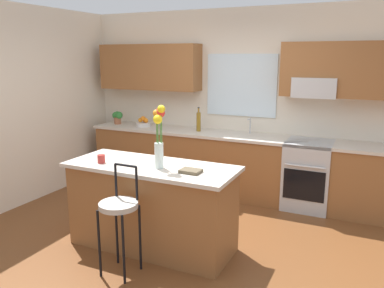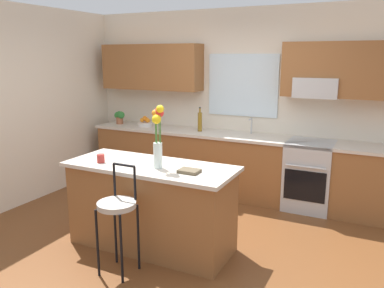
{
  "view_description": "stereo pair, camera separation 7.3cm",
  "coord_description": "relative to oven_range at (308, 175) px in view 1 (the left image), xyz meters",
  "views": [
    {
      "loc": [
        1.8,
        -3.51,
        2.02
      ],
      "look_at": [
        -0.12,
        0.55,
        1.0
      ],
      "focal_mm": 36.32,
      "sensor_mm": 36.0,
      "label": 1
    },
    {
      "loc": [
        1.87,
        -3.48,
        2.02
      ],
      "look_at": [
        -0.12,
        0.55,
        1.0
      ],
      "focal_mm": 36.32,
      "sensor_mm": 36.0,
      "label": 2
    }
  ],
  "objects": [
    {
      "name": "back_wall_assembly",
      "position": [
        -1.05,
        0.31,
        1.05
      ],
      "size": [
        5.6,
        0.5,
        2.7
      ],
      "color": "beige",
      "rests_on": "ground"
    },
    {
      "name": "oven_range",
      "position": [
        0.0,
        0.0,
        0.0
      ],
      "size": [
        0.6,
        0.64,
        0.92
      ],
      "color": "#B7BABC",
      "rests_on": "ground"
    },
    {
      "name": "kitchen_island",
      "position": [
        -1.31,
        -1.87,
        0.0
      ],
      "size": [
        1.8,
        0.73,
        0.92
      ],
      "color": "brown",
      "rests_on": "ground"
    },
    {
      "name": "wall_left",
      "position": [
        -3.63,
        -1.38,
        0.89
      ],
      "size": [
        0.12,
        4.6,
        2.7
      ],
      "primitive_type": "cube",
      "color": "beige",
      "rests_on": "ground"
    },
    {
      "name": "ground_plane",
      "position": [
        -1.07,
        -1.68,
        -0.46
      ],
      "size": [
        14.0,
        14.0,
        0.0
      ],
      "primitive_type": "plane",
      "color": "brown"
    },
    {
      "name": "mug_ceramic",
      "position": [
        -1.82,
        -2.03,
        0.51
      ],
      "size": [
        0.08,
        0.08,
        0.09
      ],
      "primitive_type": "cylinder",
      "color": "#A52D28",
      "rests_on": "kitchen_island"
    },
    {
      "name": "cookbook",
      "position": [
        -0.82,
        -1.94,
        0.48
      ],
      "size": [
        0.2,
        0.15,
        0.03
      ],
      "primitive_type": "cube",
      "color": "brown",
      "rests_on": "kitchen_island"
    },
    {
      "name": "sink_faucet",
      "position": [
        -0.88,
        0.17,
        0.6
      ],
      "size": [
        0.02,
        0.13,
        0.23
      ],
      "color": "#B7BABC",
      "rests_on": "counter_run"
    },
    {
      "name": "bar_stool_near",
      "position": [
        -1.31,
        -2.45,
        0.18
      ],
      "size": [
        0.36,
        0.36,
        1.04
      ],
      "color": "black",
      "rests_on": "ground"
    },
    {
      "name": "potted_plant_small",
      "position": [
        -3.1,
        0.02,
        0.59
      ],
      "size": [
        0.2,
        0.14,
        0.21
      ],
      "color": "#9E5B3D",
      "rests_on": "counter_run"
    },
    {
      "name": "counter_run",
      "position": [
        -1.07,
        0.02,
        0.01
      ],
      "size": [
        4.56,
        0.64,
        0.92
      ],
      "color": "brown",
      "rests_on": "ground"
    },
    {
      "name": "flower_vase",
      "position": [
        -1.17,
        -1.93,
        0.82
      ],
      "size": [
        0.13,
        0.15,
        0.64
      ],
      "color": "silver",
      "rests_on": "kitchen_island"
    },
    {
      "name": "bottle_olive_oil",
      "position": [
        -1.63,
        0.02,
        0.61
      ],
      "size": [
        0.06,
        0.06,
        0.36
      ],
      "color": "olive",
      "rests_on": "counter_run"
    },
    {
      "name": "fruit_bowl_oranges",
      "position": [
        -2.6,
        0.03,
        0.51
      ],
      "size": [
        0.24,
        0.24,
        0.16
      ],
      "color": "silver",
      "rests_on": "counter_run"
    }
  ]
}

